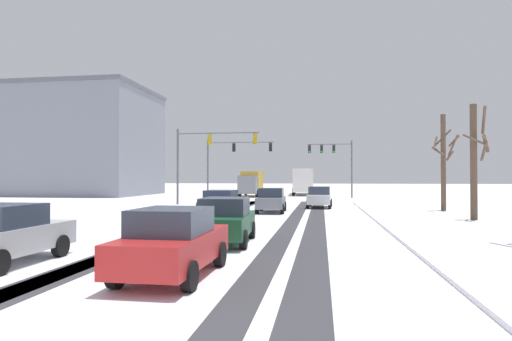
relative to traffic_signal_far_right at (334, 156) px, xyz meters
The scene contains 19 objects.
wheel_track_left_lane 27.99m from the traffic_signal_far_right, 93.51° to the right, with size 0.94×38.60×0.01m, color #38383D.
wheel_track_right_lane 28.95m from the traffic_signal_far_right, 105.41° to the right, with size 1.18×38.60×0.01m, color #38383D.
wheel_track_center 28.09m from the traffic_signal_far_right, 96.06° to the right, with size 0.79×38.60×0.01m, color #38383D.
wheel_track_oncoming 28.98m from the traffic_signal_far_right, 105.57° to the right, with size 0.75×38.60×0.01m, color #38383D.
sidewalk_kerb_right 29.86m from the traffic_signal_far_right, 83.39° to the right, with size 4.00×38.60×0.12m, color white.
traffic_signal_far_right is the anchor object (origin of this frame).
traffic_signal_near_left 17.90m from the traffic_signal_far_right, 128.62° to the right, with size 7.22×0.39×6.50m.
traffic_signal_far_left 11.80m from the traffic_signal_far_right, 160.42° to the right, with size 7.36×0.41×6.50m.
car_white_lead 16.88m from the traffic_signal_far_right, 95.42° to the right, with size 1.98×4.17×1.62m.
car_grey_second 22.17m from the traffic_signal_far_right, 102.46° to the right, with size 1.92×4.14×1.62m.
car_blue_third 27.34m from the traffic_signal_far_right, 104.91° to the right, with size 1.90×4.13×1.62m.
car_dark_green_fourth 35.34m from the traffic_signal_far_right, 97.84° to the right, with size 2.00×4.18×1.62m.
car_red_fifth 40.49m from the traffic_signal_far_right, 96.95° to the right, with size 1.88×4.12×1.62m.
car_silver_sixth 40.78m from the traffic_signal_far_right, 103.99° to the right, with size 1.88×4.12×1.62m.
bus_oncoming 9.28m from the traffic_signal_far_right, 115.77° to the left, with size 3.01×11.10×3.38m.
box_truck_delivery 10.56m from the traffic_signal_far_right, 168.20° to the left, with size 2.44×7.45×3.02m.
bare_tree_sidewalk_mid 25.60m from the traffic_signal_far_right, 74.24° to the right, with size 1.63×1.44×6.37m.
bare_tree_sidewalk_far 19.54m from the traffic_signal_far_right, 68.88° to the right, with size 1.69×1.59×6.72m.
office_building_far_left_block 37.69m from the traffic_signal_far_right, behind, with size 27.67×14.68×13.89m.
Camera 1 is at (4.45, -4.73, 2.35)m, focal length 30.29 mm.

